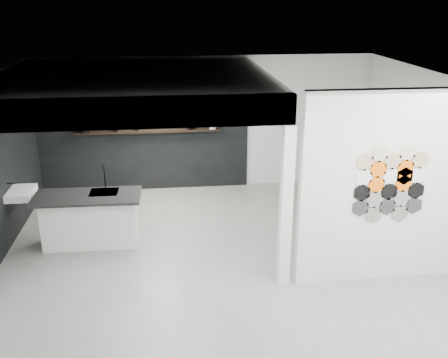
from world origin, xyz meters
TOP-DOWN VIEW (x-y plane):
  - floor at (0.00, 0.00)m, footprint 7.00×6.00m
  - partition_panel at (2.23, -1.00)m, footprint 2.45×0.15m
  - bay_clad_back at (-1.30, 2.97)m, footprint 4.40×0.04m
  - bay_clad_left at (-3.47, 1.00)m, footprint 0.04×4.00m
  - bulkhead at (-1.30, 1.00)m, footprint 4.40×4.00m
  - corner_column at (0.82, -1.00)m, footprint 0.16×0.16m
  - fascia_beam at (-1.30, -0.92)m, footprint 4.40×0.16m
  - wall_basin at (-3.24, 0.80)m, footprint 0.40×0.60m
  - display_shelf at (-1.20, 2.87)m, footprint 3.00×0.15m
  - kitchen_island at (-2.11, 0.51)m, footprint 1.73×0.79m
  - stockpot at (-2.47, 2.87)m, footprint 0.23×0.23m
  - kettle at (-0.32, 2.87)m, footprint 0.20×0.20m
  - glass_bowl at (0.15, 2.87)m, footprint 0.18×0.18m
  - glass_vase at (0.15, 2.87)m, footprint 0.09×0.09m
  - bottle_dark at (-1.41, 2.87)m, footprint 0.07×0.07m
  - utensil_cup at (-1.84, 2.87)m, footprint 0.10×0.10m
  - hex_tile_cluster at (2.26, -1.09)m, footprint 1.04×0.02m

SIDE VIEW (x-z plane):
  - floor at x=0.00m, z-range -0.01..0.00m
  - kitchen_island at x=-2.11m, z-range -0.23..1.16m
  - wall_basin at x=-3.24m, z-range 0.79..0.91m
  - bay_clad_back at x=-1.30m, z-range 0.00..2.35m
  - bay_clad_left at x=-3.47m, z-range 0.00..2.35m
  - corner_column at x=0.82m, z-range 0.00..2.35m
  - display_shelf at x=-1.20m, z-range 1.28..1.32m
  - glass_bowl at x=0.15m, z-range 1.32..1.42m
  - utensil_cup at x=-1.84m, z-range 1.32..1.43m
  - glass_vase at x=0.15m, z-range 1.32..1.44m
  - kettle at x=-0.32m, z-range 1.32..1.46m
  - partition_panel at x=2.23m, z-range 0.00..2.80m
  - bottle_dark at x=-1.41m, z-range 1.32..1.48m
  - stockpot at x=-2.47m, z-range 1.32..1.48m
  - hex_tile_cluster at x=2.26m, z-range 0.92..2.09m
  - bulkhead at x=-1.30m, z-range 2.35..2.75m
  - fascia_beam at x=-1.30m, z-range 2.35..2.75m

